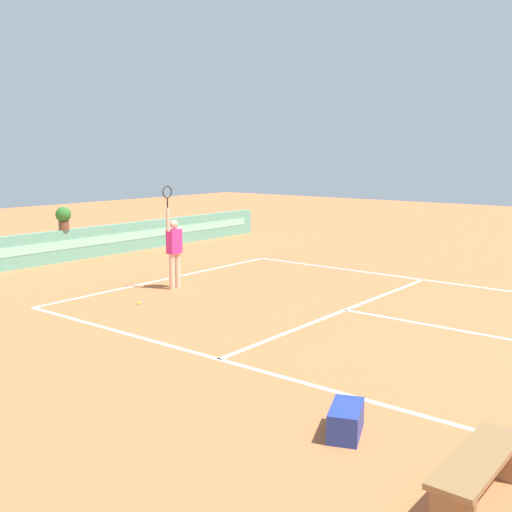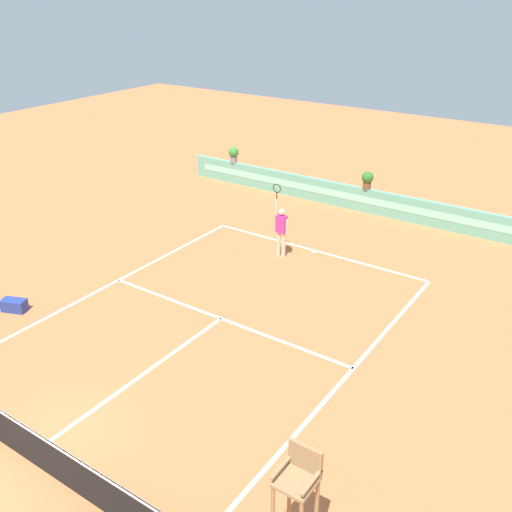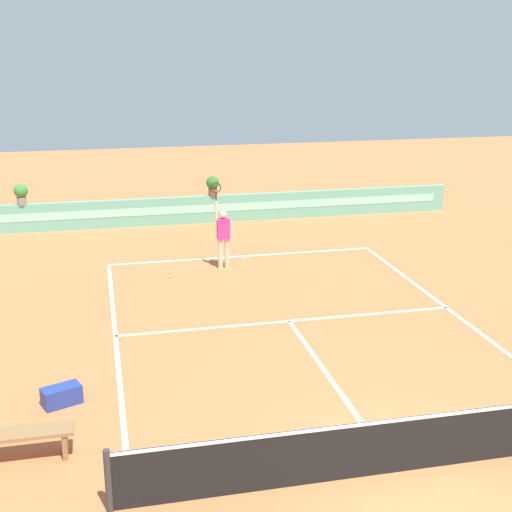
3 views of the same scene
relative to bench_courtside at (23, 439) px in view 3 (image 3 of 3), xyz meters
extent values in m
plane|color=#C66B3D|center=(5.71, 4.35, -0.38)|extent=(60.00, 60.00, 0.00)
cube|color=white|center=(5.71, 10.24, -0.37)|extent=(8.22, 0.10, 0.01)
cube|color=white|center=(5.71, 4.75, -0.37)|extent=(8.22, 0.10, 0.01)
cube|color=white|center=(5.71, 1.55, -0.37)|extent=(0.10, 6.40, 0.01)
cube|color=white|center=(1.60, 4.30, -0.37)|extent=(0.10, 11.89, 0.01)
cube|color=white|center=(9.82, 4.30, -0.37)|extent=(0.10, 11.89, 0.01)
cube|color=white|center=(5.71, 10.14, -0.37)|extent=(0.10, 0.20, 0.01)
cylinder|color=#333333|center=(1.30, -1.65, 0.12)|extent=(0.10, 0.10, 1.00)
cube|color=black|center=(5.71, -1.65, 0.10)|extent=(8.82, 0.02, 0.95)
cube|color=white|center=(5.71, -1.65, 0.54)|extent=(8.82, 0.03, 0.06)
cube|color=#60A88E|center=(5.71, 14.74, 0.12)|extent=(18.00, 0.20, 1.00)
cube|color=#8ED6BC|center=(5.71, 14.64, 0.17)|extent=(17.10, 0.01, 0.28)
cube|color=olive|center=(0.64, 0.00, -0.15)|extent=(0.08, 0.40, 0.45)
cube|color=olive|center=(0.00, 0.00, 0.10)|extent=(1.60, 0.44, 0.06)
cube|color=navy|center=(0.52, 1.74, -0.20)|extent=(0.78, 0.60, 0.36)
cylinder|color=beige|center=(5.02, 9.20, 0.07)|extent=(0.14, 0.14, 0.90)
cylinder|color=beige|center=(4.82, 9.19, 0.07)|extent=(0.14, 0.14, 0.90)
cube|color=#E52D84|center=(4.92, 9.20, 0.82)|extent=(0.36, 0.23, 0.60)
sphere|color=beige|center=(4.92, 9.20, 1.25)|extent=(0.22, 0.22, 0.22)
cylinder|color=beige|center=(4.72, 9.19, 1.37)|extent=(0.09, 0.09, 0.55)
cylinder|color=black|center=(4.72, 9.19, 1.79)|extent=(0.04, 0.04, 0.24)
torus|color=#262626|center=(4.72, 9.19, 2.05)|extent=(0.31, 0.04, 0.31)
cylinder|color=beige|center=(5.14, 9.20, 0.77)|extent=(0.09, 0.09, 0.50)
sphere|color=#CCE033|center=(3.26, 8.65, -0.34)|extent=(0.07, 0.07, 0.07)
cylinder|color=brown|center=(5.53, 14.74, 0.76)|extent=(0.32, 0.32, 0.28)
sphere|color=#2D6B28|center=(5.53, 14.74, 1.11)|extent=(0.48, 0.48, 0.48)
cylinder|color=gray|center=(-1.17, 14.74, 0.76)|extent=(0.32, 0.32, 0.28)
sphere|color=#387F33|center=(-1.17, 14.74, 1.11)|extent=(0.48, 0.48, 0.48)
camera|label=1|loc=(-5.52, -1.68, 2.95)|focal=42.66mm
camera|label=2|loc=(14.39, -6.20, 8.25)|focal=40.49mm
camera|label=3|loc=(1.42, -10.63, 6.11)|focal=50.13mm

